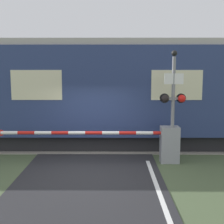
% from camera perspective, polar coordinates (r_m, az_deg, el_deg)
% --- Properties ---
extents(ground_plane, '(80.00, 80.00, 0.00)m').
position_cam_1_polar(ground_plane, '(9.50, -3.82, -10.77)').
color(ground_plane, '#475638').
extents(track_bed, '(36.00, 3.20, 0.13)m').
position_cam_1_polar(track_bed, '(12.78, -2.71, -5.72)').
color(track_bed, gray).
rests_on(track_bed, ground_plane).
extents(train, '(17.79, 3.06, 4.10)m').
position_cam_1_polar(train, '(12.72, -11.94, 3.51)').
color(train, black).
rests_on(train, ground_plane).
extents(crossing_barrier, '(5.89, 0.44, 1.19)m').
position_cam_1_polar(crossing_barrier, '(10.27, 7.83, -5.53)').
color(crossing_barrier, gray).
rests_on(crossing_barrier, ground_plane).
extents(signal_post, '(0.82, 0.26, 3.60)m').
position_cam_1_polar(signal_post, '(9.97, 11.11, 2.09)').
color(signal_post, gray).
rests_on(signal_post, ground_plane).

